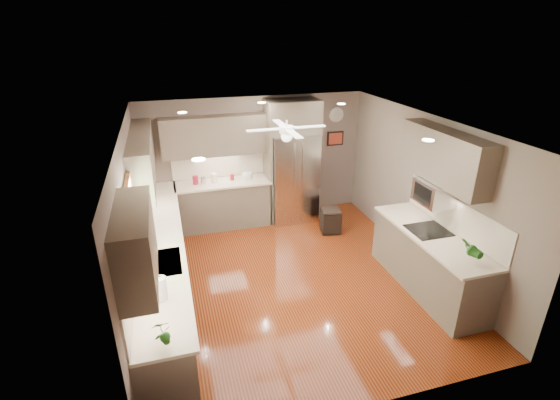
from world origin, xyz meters
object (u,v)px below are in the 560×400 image
paper_towel (161,289)px  bowl (247,178)px  canister_d (232,177)px  stool (331,221)px  canister_b (203,180)px  soap_bottle (149,236)px  potted_plant_right (470,249)px  refrigerator (292,164)px  microwave (434,193)px  potted_plant_left (161,332)px  canister_a (195,180)px  canister_c (214,178)px

paper_towel → bowl: bearing=63.9°
canister_d → stool: 2.11m
canister_b → soap_bottle: (-0.99, -2.11, 0.03)m
potted_plant_right → paper_towel: 3.83m
potted_plant_right → canister_d: bearing=122.4°
potted_plant_right → refrigerator: 3.92m
microwave → stool: (-0.80, 1.87, -1.24)m
bowl → refrigerator: 0.95m
soap_bottle → refrigerator: size_ratio=0.08×
potted_plant_right → stool: (-0.67, 2.89, -0.88)m
potted_plant_left → canister_a: bearing=80.4°
canister_d → potted_plant_left: (-1.43, -4.26, 0.10)m
potted_plant_left → stool: (3.17, 3.35, -0.86)m
canister_c → bowl: bearing=-1.2°
potted_plant_left → potted_plant_right: bearing=6.7°
stool → potted_plant_left: bearing=-133.5°
canister_c → potted_plant_left: bearing=-104.2°
canister_a → paper_towel: 3.57m
microwave → canister_b: bearing=138.6°
canister_c → refrigerator: bearing=-1.6°
potted_plant_right → bowl: size_ratio=1.47×
canister_b → soap_bottle: 2.33m
potted_plant_left → bowl: potted_plant_left is taller
canister_a → microwave: (3.26, -2.76, 0.46)m
microwave → stool: bearing=113.1°
soap_bottle → paper_towel: paper_towel is taller
potted_plant_right → refrigerator: (-1.20, 3.73, 0.07)m
canister_a → potted_plant_left: 4.30m
refrigerator → canister_d: bearing=176.3°
canister_a → refrigerator: size_ratio=0.07×
canister_b → bowl: size_ratio=0.65×
canister_c → canister_d: canister_c is taller
canister_a → canister_c: 0.36m
canister_a → canister_c: size_ratio=0.94×
canister_b → canister_d: 0.56m
canister_b → potted_plant_left: (-0.86, -4.21, 0.09)m
potted_plant_right → paper_towel: (-3.82, 0.28, -0.04)m
canister_a → refrigerator: (1.93, -0.05, 0.17)m
canister_d → canister_b: bearing=-175.1°
microwave → canister_d: bearing=132.4°
refrigerator → soap_bottle: bearing=-143.1°
refrigerator → stool: size_ratio=5.40×
canister_b → stool: 2.58m
canister_b → canister_c: canister_c is taller
soap_bottle → potted_plant_right: bearing=-22.5°
potted_plant_left → stool: 4.69m
canister_d → soap_bottle: soap_bottle is taller
canister_a → soap_bottle: bearing=-111.5°
refrigerator → microwave: refrigerator is taller
canister_d → refrigerator: 1.24m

